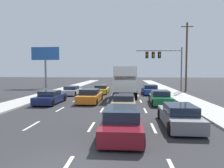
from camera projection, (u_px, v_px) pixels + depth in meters
name	position (u px, v px, depth m)	size (l,w,h in m)	color
ground_plane	(114.00, 92.00, 31.16)	(140.00, 140.00, 0.00)	#2B2B2D
sidewalk_right	(178.00, 95.00, 25.60)	(2.74, 80.00, 0.14)	#B2AFA8
sidewalk_left	(47.00, 94.00, 26.76)	(2.74, 80.00, 0.14)	#B2AFA8
lane_markings	(111.00, 95.00, 26.43)	(6.94, 52.00, 0.01)	silver
car_silver	(72.00, 91.00, 27.01)	(1.93, 4.48, 1.15)	#B7BABF
car_navy	(50.00, 98.00, 19.63)	(1.96, 4.44, 1.24)	#141E4C
car_yellow	(101.00, 90.00, 28.48)	(1.89, 4.07, 1.16)	yellow
car_orange	(90.00, 96.00, 20.35)	(2.06, 4.61, 1.34)	orange
box_truck	(126.00, 80.00, 24.39)	(2.66, 7.99, 3.55)	white
car_tan	(124.00, 102.00, 16.93)	(1.95, 4.24, 1.17)	tan
car_maroon	(122.00, 122.00, 10.00)	(1.94, 4.63, 1.31)	maroon
car_blue	(150.00, 90.00, 27.67)	(1.99, 4.63, 1.26)	#1E389E
car_green	(160.00, 98.00, 19.44)	(1.94, 4.50, 1.28)	#196B38
car_gray	(179.00, 116.00, 11.54)	(1.88, 4.64, 1.25)	slate
traffic_signal_mast	(161.00, 58.00, 30.93)	(6.79, 0.69, 6.59)	#595B56
utility_pole_mid	(186.00, 56.00, 31.23)	(1.80, 0.28, 10.30)	brown
roadside_billboard	(45.00, 58.00, 37.70)	(5.14, 0.36, 7.42)	slate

